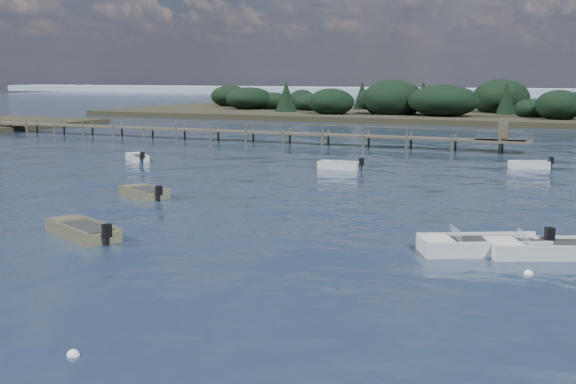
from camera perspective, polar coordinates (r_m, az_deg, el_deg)
The scene contains 13 objects.
ground at distance 80.52m, azimuth 14.95°, elevation 4.01°, with size 400.00×400.00×0.00m, color #152032.
tender_far_grey_b at distance 56.99m, azimuth 18.51°, elevation 1.95°, with size 3.24×2.13×1.10m.
dinghy_extra_a at distance 42.21m, azimuth -11.31°, elevation -0.17°, with size 3.57×2.89×1.09m.
dinghy_mid_white_b at distance 29.47m, azimuth 15.07°, elevation -4.33°, with size 5.19×3.87×1.31m.
dinghy_mid_white_a at distance 29.80m, azimuth 20.01°, elevation -4.45°, with size 5.21×3.69×1.23m.
tender_far_white at distance 53.65m, azimuth 4.07°, elevation 1.99°, with size 3.42×1.25×1.17m.
dinghy_mid_grey at distance 32.59m, azimuth -15.93°, elevation -3.10°, with size 4.54×3.22×1.16m.
tender_far_grey at distance 60.11m, azimuth -11.83°, elevation 2.59°, with size 3.13×2.91×1.10m.
buoy_a at distance 19.22m, azimuth -16.61°, elevation -12.27°, with size 0.32×0.32×0.32m, color white.
buoy_b at distance 26.87m, azimuth 18.46°, elevation -6.18°, with size 0.32×0.32×0.32m, color white.
buoy_c at distance 33.90m, azimuth -15.61°, elevation -2.89°, with size 0.32×0.32×0.32m, color white.
jetty at distance 75.90m, azimuth -3.07°, elevation 4.75°, with size 64.50×3.20×3.40m.
distant_haze at distance 269.74m, azimuth 1.94°, elevation 7.78°, with size 280.00×20.00×2.40m, color #94AAB7.
Camera 1 is at (13.18, -19.13, 6.93)m, focal length 45.00 mm.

